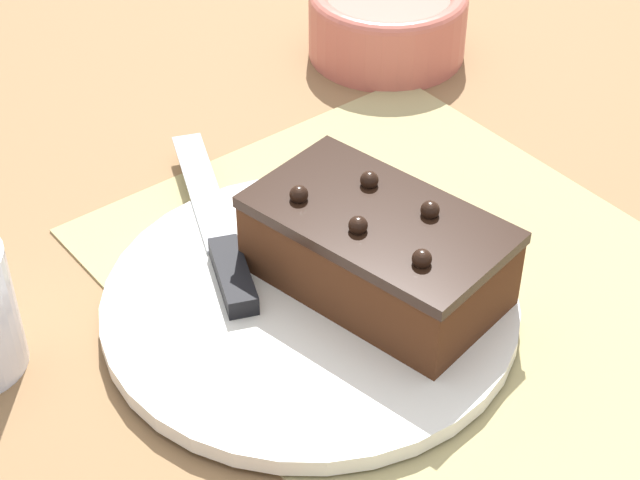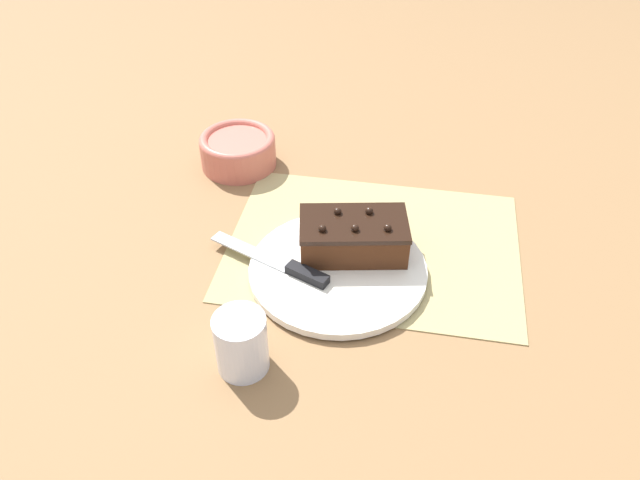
# 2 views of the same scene
# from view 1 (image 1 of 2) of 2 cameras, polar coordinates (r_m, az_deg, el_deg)

# --- Properties ---
(ground_plane) EXTENTS (3.00, 3.00, 0.00)m
(ground_plane) POSITION_cam_1_polar(r_m,az_deg,el_deg) (0.71, 6.61, -3.39)
(ground_plane) COLOR olive
(placemat_woven) EXTENTS (0.46, 0.34, 0.00)m
(placemat_woven) POSITION_cam_1_polar(r_m,az_deg,el_deg) (0.71, 6.63, -3.27)
(placemat_woven) COLOR tan
(placemat_woven) RESTS_ON ground_plane
(cake_plate) EXTENTS (0.27, 0.27, 0.01)m
(cake_plate) POSITION_cam_1_polar(r_m,az_deg,el_deg) (0.69, -0.54, -3.43)
(cake_plate) COLOR white
(cake_plate) RESTS_ON placemat_woven
(chocolate_cake) EXTENTS (0.18, 0.12, 0.07)m
(chocolate_cake) POSITION_cam_1_polar(r_m,az_deg,el_deg) (0.68, 3.07, -0.52)
(chocolate_cake) COLOR #472614
(chocolate_cake) RESTS_ON cake_plate
(serving_knife) EXTENTS (0.20, 0.10, 0.01)m
(serving_knife) POSITION_cam_1_polar(r_m,az_deg,el_deg) (0.72, -5.23, -0.24)
(serving_knife) COLOR black
(serving_knife) RESTS_ON cake_plate
(small_bowl) EXTENTS (0.14, 0.14, 0.06)m
(small_bowl) POSITION_cam_1_polar(r_m,az_deg,el_deg) (0.97, 3.62, 11.65)
(small_bowl) COLOR #C66656
(small_bowl) RESTS_ON ground_plane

